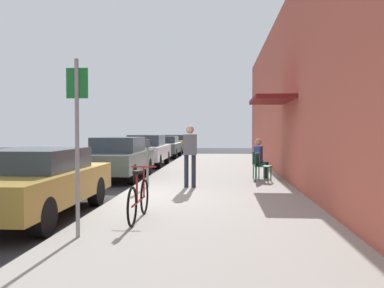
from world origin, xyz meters
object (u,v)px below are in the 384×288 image
Objects in this scene: parked_car_0 at (35,182)px; street_sign at (77,133)px; parked_car_4 at (175,143)px; pedestrian_standing at (190,151)px; parked_car_2 at (146,150)px; cafe_chair_0 at (261,165)px; parked_car_3 at (165,146)px; seated_patron_1 at (260,157)px; cafe_chair_1 at (258,162)px; parked_car_1 at (118,158)px; bicycle_0 at (139,199)px; parking_meter at (147,159)px.

street_sign reaches higher than parked_car_0.
pedestrian_standing reaches higher than parked_car_4.
parked_car_4 reaches higher than parked_car_0.
street_sign reaches higher than parked_car_2.
cafe_chair_0 is (4.80, -6.58, -0.13)m from parked_car_2.
seated_patron_1 is (4.85, -11.96, 0.11)m from parked_car_3.
street_sign is (1.50, -13.48, 0.88)m from parked_car_2.
seated_patron_1 reaches higher than cafe_chair_1.
parked_car_2 reaches higher than cafe_chair_0.
parked_car_1 is at bearing 100.46° from street_sign.
parked_car_0 is 2.57× the size of bicycle_0.
street_sign is 2.99× the size of cafe_chair_0.
pedestrian_standing is at bearing -129.15° from cafe_chair_1.
parked_car_1 is at bearing 176.78° from cafe_chair_1.
pedestrian_standing reaches higher than parked_car_1.
parking_meter is at bearing -79.24° from parked_car_2.
pedestrian_standing is (1.23, 5.32, -0.52)m from street_sign.
seated_patron_1 reaches higher than parked_car_0.
parked_car_1 reaches higher than parked_car_0.
parked_car_4 is 5.06× the size of cafe_chair_1.
parked_car_1 is 1.00× the size of parked_car_3.
street_sign reaches higher than parked_car_1.
parked_car_3 is 3.41× the size of seated_patron_1.
street_sign is at bearing -115.53° from cafe_chair_0.
parking_meter is 1.52× the size of cafe_chair_1.
parked_car_1 is at bearing 107.28° from bicycle_0.
parked_car_2 is 8.30m from parking_meter.
pedestrian_standing is (2.73, -20.31, 0.40)m from parked_car_4.
cafe_chair_0 is at bearing -69.59° from parked_car_3.
parked_car_4 reaches higher than bicycle_0.
parked_car_4 is at bearing 105.11° from cafe_chair_1.
seated_patron_1 is (4.85, -17.79, 0.10)m from parked_car_4.
seated_patron_1 is at bearing -74.73° from parked_car_4.
pedestrian_standing is at bearing -45.86° from parked_car_1.
cafe_chair_0 is at bearing 25.90° from parking_meter.
parked_car_0 is 7.01m from cafe_chair_0.
bicycle_0 is (2.16, -0.60, -0.22)m from parked_car_0.
parked_car_3 is at bearing 90.00° from parked_car_0.
bicycle_0 is at bearing -83.39° from parked_car_3.
street_sign is 1.79m from bicycle_0.
seated_patron_1 is (0.06, 0.93, 0.19)m from cafe_chair_0.
bicycle_0 is (0.66, 1.20, -1.16)m from street_sign.
parked_car_4 is 3.41× the size of seated_patron_1.
parked_car_3 is 5.06× the size of cafe_chair_0.
parked_car_3 reaches higher than parked_car_0.
cafe_chair_0 is (4.80, -18.72, -0.10)m from parked_car_4.
cafe_chair_1 is (4.80, 6.06, -0.08)m from parked_car_0.
seated_patron_1 is at bearing -19.27° from cafe_chair_1.
parked_car_1 reaches higher than cafe_chair_1.
parked_car_1 is at bearing 176.58° from seated_patron_1.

